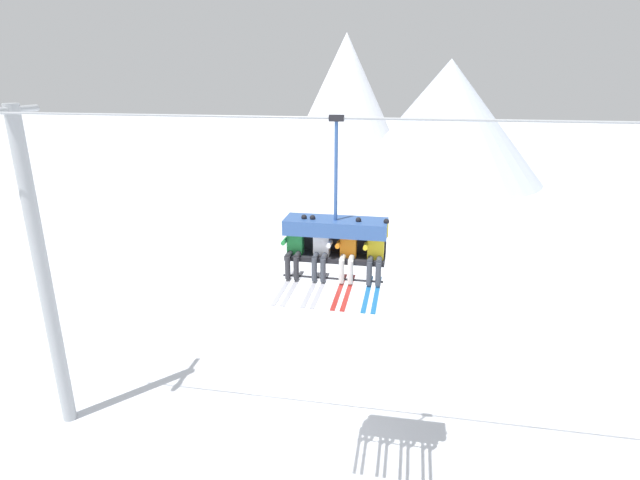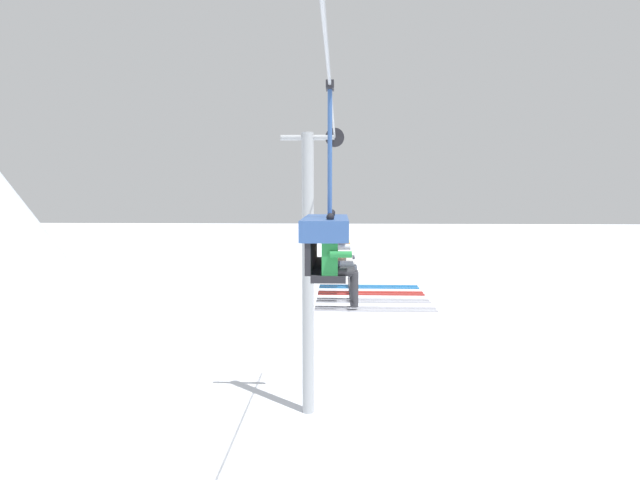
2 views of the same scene
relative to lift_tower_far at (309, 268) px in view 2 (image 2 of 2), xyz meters
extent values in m
cylinder|color=#9EA3A8|center=(0.00, 0.02, -0.23)|extent=(0.36, 0.36, 8.58)
cylinder|color=#9EA3A8|center=(0.00, 0.02, 3.91)|extent=(0.16, 1.60, 0.16)
cylinder|color=black|center=(0.00, -0.78, 3.91)|extent=(0.08, 0.56, 0.56)
cylinder|color=#9EA3A8|center=(-7.42, -0.78, 3.91)|extent=(16.85, 0.05, 0.05)
cube|color=#232328|center=(-7.23, -0.78, 1.12)|extent=(2.03, 0.48, 0.10)
cube|color=#232328|center=(-7.23, -0.50, 1.40)|extent=(2.03, 0.08, 0.45)
cube|color=#335699|center=(-7.23, -0.72, 1.77)|extent=(2.07, 0.68, 0.30)
cylinder|color=black|center=(-7.23, -1.10, 0.79)|extent=(2.03, 0.04, 0.04)
cylinder|color=#335699|center=(-7.23, -0.78, 2.89)|extent=(0.07, 0.07, 1.93)
cube|color=black|center=(-7.23, -0.78, 3.91)|extent=(0.28, 0.12, 0.12)
cube|color=#23843D|center=(-8.05, -0.80, 1.43)|extent=(0.32, 0.22, 0.52)
sphere|color=#284C93|center=(-8.05, -0.80, 1.79)|extent=(0.22, 0.22, 0.22)
ellipsoid|color=black|center=(-8.05, -0.90, 1.79)|extent=(0.17, 0.04, 0.08)
cylinder|color=#2D2D33|center=(-8.14, -0.97, 1.21)|extent=(0.11, 0.34, 0.11)
cylinder|color=#2D2D33|center=(-7.96, -0.97, 1.21)|extent=(0.11, 0.34, 0.11)
cylinder|color=#2D2D33|center=(-8.14, -1.14, 0.97)|extent=(0.11, 0.11, 0.48)
cylinder|color=#2D2D33|center=(-7.96, -1.14, 0.97)|extent=(0.11, 0.11, 0.48)
cube|color=#B2B2BC|center=(-8.14, -1.44, 0.68)|extent=(0.09, 1.70, 0.02)
cube|color=#B2B2BC|center=(-7.96, -1.44, 0.68)|extent=(0.09, 1.70, 0.02)
cylinder|color=#23843D|center=(-8.24, -0.95, 1.47)|extent=(0.09, 0.30, 0.09)
cylinder|color=#23843D|center=(-7.86, -0.80, 1.78)|extent=(0.09, 0.09, 0.30)
sphere|color=black|center=(-7.86, -0.80, 1.95)|extent=(0.11, 0.11, 0.11)
cube|color=silver|center=(-7.50, -0.80, 1.43)|extent=(0.32, 0.22, 0.52)
sphere|color=maroon|center=(-7.50, -0.80, 1.79)|extent=(0.22, 0.22, 0.22)
ellipsoid|color=black|center=(-7.50, -0.90, 1.79)|extent=(0.17, 0.04, 0.08)
cylinder|color=#3D424C|center=(-7.59, -0.97, 1.21)|extent=(0.11, 0.34, 0.11)
cylinder|color=#3D424C|center=(-7.41, -0.97, 1.21)|extent=(0.11, 0.34, 0.11)
cylinder|color=#3D424C|center=(-7.59, -1.14, 0.97)|extent=(0.11, 0.11, 0.48)
cylinder|color=#3D424C|center=(-7.41, -1.14, 0.97)|extent=(0.11, 0.11, 0.48)
cube|color=#B2B2BC|center=(-7.59, -1.44, 0.68)|extent=(0.09, 1.70, 0.02)
cube|color=#B2B2BC|center=(-7.41, -1.44, 0.68)|extent=(0.09, 1.70, 0.02)
cylinder|color=silver|center=(-7.69, -0.80, 1.78)|extent=(0.09, 0.09, 0.30)
sphere|color=black|center=(-7.69, -0.80, 1.95)|extent=(0.11, 0.11, 0.11)
cylinder|color=silver|center=(-7.31, -0.95, 1.47)|extent=(0.09, 0.30, 0.09)
cube|color=orange|center=(-6.95, -0.80, 1.43)|extent=(0.32, 0.22, 0.52)
sphere|color=maroon|center=(-6.95, -0.80, 1.79)|extent=(0.22, 0.22, 0.22)
ellipsoid|color=black|center=(-6.95, -0.90, 1.79)|extent=(0.17, 0.04, 0.08)
cylinder|color=silver|center=(-7.04, -0.97, 1.21)|extent=(0.11, 0.34, 0.11)
cylinder|color=silver|center=(-6.86, -0.97, 1.21)|extent=(0.11, 0.34, 0.11)
cylinder|color=silver|center=(-7.04, -1.14, 0.97)|extent=(0.11, 0.11, 0.48)
cylinder|color=silver|center=(-6.86, -1.14, 0.97)|extent=(0.11, 0.11, 0.48)
cube|color=#B22823|center=(-7.04, -1.44, 0.68)|extent=(0.09, 1.70, 0.02)
cube|color=#B22823|center=(-6.86, -1.44, 0.68)|extent=(0.09, 1.70, 0.02)
cylinder|color=orange|center=(-7.14, -0.95, 1.47)|extent=(0.09, 0.30, 0.09)
cylinder|color=orange|center=(-6.76, -0.80, 1.78)|extent=(0.09, 0.09, 0.30)
sphere|color=black|center=(-6.76, -0.80, 1.95)|extent=(0.11, 0.11, 0.11)
cube|color=yellow|center=(-6.40, -0.80, 1.43)|extent=(0.32, 0.22, 0.52)
sphere|color=silver|center=(-6.40, -0.80, 1.79)|extent=(0.22, 0.22, 0.22)
ellipsoid|color=black|center=(-6.40, -0.90, 1.79)|extent=(0.17, 0.04, 0.08)
cylinder|color=#3D424C|center=(-6.49, -0.97, 1.21)|extent=(0.11, 0.34, 0.11)
cylinder|color=#3D424C|center=(-6.31, -0.97, 1.21)|extent=(0.11, 0.34, 0.11)
cylinder|color=#3D424C|center=(-6.49, -1.14, 0.97)|extent=(0.11, 0.11, 0.48)
cylinder|color=#3D424C|center=(-6.31, -1.14, 0.97)|extent=(0.11, 0.11, 0.48)
cube|color=#1E6BB2|center=(-6.49, -1.44, 0.68)|extent=(0.09, 1.70, 0.02)
cube|color=#1E6BB2|center=(-6.31, -1.44, 0.68)|extent=(0.09, 1.70, 0.02)
cylinder|color=yellow|center=(-6.59, -0.95, 1.47)|extent=(0.09, 0.30, 0.09)
cylinder|color=yellow|center=(-6.22, -0.80, 1.78)|extent=(0.09, 0.09, 0.30)
sphere|color=black|center=(-6.22, -0.80, 1.95)|extent=(0.11, 0.11, 0.11)
camera|label=1|loc=(-5.80, -10.23, 4.69)|focal=28.00mm
camera|label=2|loc=(-14.91, -0.93, 2.32)|focal=28.00mm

